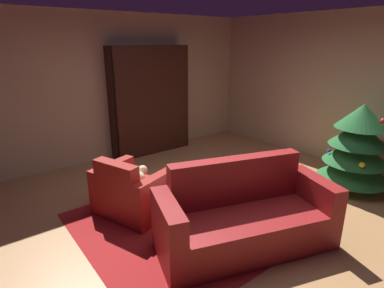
% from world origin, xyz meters
% --- Properties ---
extents(ground_plane, '(6.94, 6.94, 0.00)m').
position_xyz_m(ground_plane, '(0.00, 0.00, 0.00)').
color(ground_plane, '#B4804F').
extents(wall_back, '(5.89, 0.06, 2.70)m').
position_xyz_m(wall_back, '(0.00, 2.92, 1.35)').
color(wall_back, tan).
rests_on(wall_back, ground).
extents(wall_left, '(0.06, 5.90, 2.70)m').
position_xyz_m(wall_left, '(-2.91, 0.00, 1.35)').
color(wall_left, tan).
rests_on(wall_left, ground).
extents(area_rug, '(2.39, 2.55, 0.01)m').
position_xyz_m(area_rug, '(-0.10, -0.47, 0.00)').
color(area_rug, maroon).
rests_on(area_rug, ground).
extents(bookshelf_unit, '(0.33, 1.63, 2.10)m').
position_xyz_m(bookshelf_unit, '(-2.68, 0.68, 1.04)').
color(bookshelf_unit, black).
rests_on(bookshelf_unit, ground).
extents(armchair_red, '(1.10, 0.99, 0.79)m').
position_xyz_m(armchair_red, '(-0.74, -0.90, 0.29)').
color(armchair_red, maroon).
rests_on(armchair_red, ground).
extents(couch_red, '(1.34, 2.08, 0.95)m').
position_xyz_m(couch_red, '(0.65, -0.25, 0.32)').
color(couch_red, maroon).
rests_on(couch_red, ground).
extents(coffee_table, '(0.62, 0.62, 0.45)m').
position_xyz_m(coffee_table, '(0.01, -0.55, 0.40)').
color(coffee_table, black).
rests_on(coffee_table, ground).
extents(book_stack_on_table, '(0.23, 0.17, 0.09)m').
position_xyz_m(book_stack_on_table, '(0.03, -0.56, 0.49)').
color(book_stack_on_table, gold).
rests_on(book_stack_on_table, coffee_table).
extents(bottle_on_table, '(0.07, 0.07, 0.29)m').
position_xyz_m(bottle_on_table, '(0.08, -0.39, 0.56)').
color(bottle_on_table, navy).
rests_on(bottle_on_table, coffee_table).
extents(decorated_tree, '(1.04, 1.04, 1.33)m').
position_xyz_m(decorated_tree, '(0.68, 2.14, 0.67)').
color(decorated_tree, brown).
rests_on(decorated_tree, ground).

